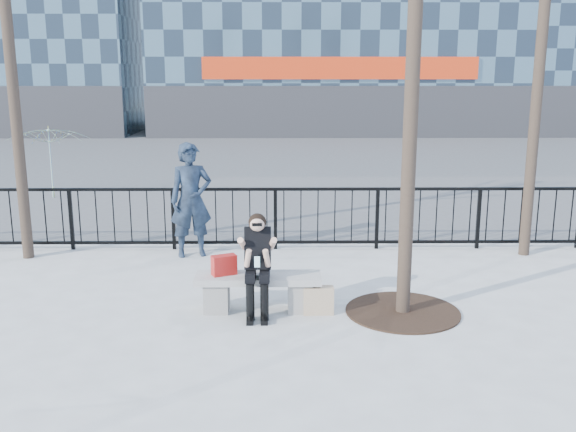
{
  "coord_description": "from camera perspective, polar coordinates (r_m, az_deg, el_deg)",
  "views": [
    {
      "loc": [
        0.31,
        -8.02,
        3.11
      ],
      "look_at": [
        0.4,
        0.8,
        1.1
      ],
      "focal_mm": 40.0,
      "sensor_mm": 36.0,
      "label": 1
    }
  ],
  "objects": [
    {
      "name": "street_surface",
      "position": [
        23.24,
        -1.35,
        5.16
      ],
      "size": [
        60.0,
        23.0,
        0.01
      ],
      "primitive_type": "cube",
      "color": "#474747",
      "rests_on": "ground"
    },
    {
      "name": "railing",
      "position": [
        11.32,
        -2.14,
        -0.22
      ],
      "size": [
        14.0,
        0.06,
        1.1
      ],
      "color": "black",
      "rests_on": "ground"
    },
    {
      "name": "seated_woman",
      "position": [
        8.24,
        -2.72,
        -4.41
      ],
      "size": [
        0.5,
        0.64,
        1.34
      ],
      "color": "black",
      "rests_on": "ground"
    },
    {
      "name": "handbag",
      "position": [
        8.46,
        -5.71,
        -4.36
      ],
      "size": [
        0.35,
        0.27,
        0.26
      ],
      "primitive_type": "cube",
      "rotation": [
        0.0,
        0.0,
        0.44
      ],
      "color": "#B11915",
      "rests_on": "bench_main"
    },
    {
      "name": "standing_man",
      "position": [
        10.94,
        -8.61,
        1.41
      ],
      "size": [
        0.81,
        0.65,
        1.94
      ],
      "primitive_type": "imported",
      "rotation": [
        0.0,
        0.0,
        0.29
      ],
      "color": "black",
      "rests_on": "ground"
    },
    {
      "name": "vendor_umbrella",
      "position": [
        16.84,
        -20.37,
        4.49
      ],
      "size": [
        2.06,
        2.1,
        1.79
      ],
      "primitive_type": "imported",
      "rotation": [
        0.0,
        0.0,
        0.05
      ],
      "color": "yellow",
      "rests_on": "ground"
    },
    {
      "name": "bench_main",
      "position": [
        8.51,
        -2.66,
        -6.46
      ],
      "size": [
        1.65,
        0.46,
        0.49
      ],
      "color": "slate",
      "rests_on": "ground"
    },
    {
      "name": "shopping_bag",
      "position": [
        8.42,
        2.73,
        -7.5
      ],
      "size": [
        0.4,
        0.16,
        0.37
      ],
      "primitive_type": "cube",
      "rotation": [
        0.0,
        0.0,
        0.03
      ],
      "color": "#CAB38F",
      "rests_on": "ground"
    },
    {
      "name": "ground",
      "position": [
        8.61,
        -2.64,
        -8.35
      ],
      "size": [
        120.0,
        120.0,
        0.0
      ],
      "primitive_type": "plane",
      "color": "#9D9D98",
      "rests_on": "ground"
    },
    {
      "name": "tree_grate",
      "position": [
        8.66,
        10.15,
        -8.35
      ],
      "size": [
        1.5,
        1.5,
        0.02
      ],
      "primitive_type": "cylinder",
      "color": "black",
      "rests_on": "ground"
    }
  ]
}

